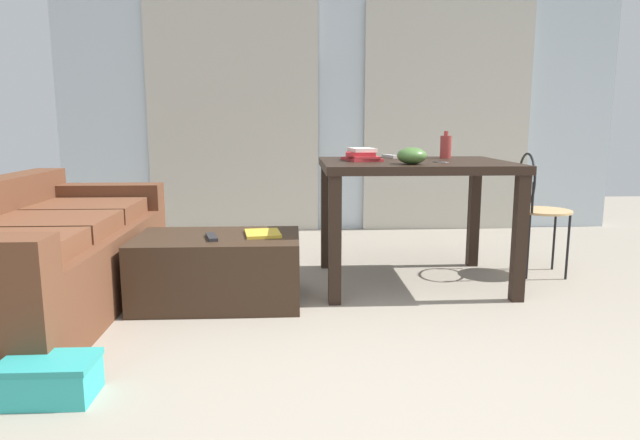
% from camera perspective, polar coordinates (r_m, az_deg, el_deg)
% --- Properties ---
extents(ground_plane, '(8.74, 8.74, 0.00)m').
position_cam_1_polar(ground_plane, '(3.34, 5.25, -7.89)').
color(ground_plane, gray).
extents(wall_back, '(5.22, 0.10, 2.57)m').
position_cam_1_polar(wall_back, '(5.39, 2.11, 12.73)').
color(wall_back, silver).
rests_on(wall_back, ground).
extents(curtains, '(3.57, 0.03, 2.11)m').
position_cam_1_polar(curtains, '(5.30, 2.18, 10.31)').
color(curtains, beige).
rests_on(curtains, ground).
extents(couch, '(0.90, 2.06, 0.70)m').
position_cam_1_polar(couch, '(3.46, -26.91, -3.38)').
color(couch, brown).
rests_on(couch, ground).
extents(coffee_table, '(0.92, 0.58, 0.39)m').
position_cam_1_polar(coffee_table, '(3.26, -10.31, -4.93)').
color(coffee_table, '#382619').
rests_on(coffee_table, ground).
extents(craft_table, '(1.15, 0.92, 0.78)m').
position_cam_1_polar(craft_table, '(3.56, 9.54, 4.20)').
color(craft_table, black).
rests_on(craft_table, ground).
extents(wire_chair, '(0.36, 0.37, 0.82)m').
position_cam_1_polar(wire_chair, '(4.00, 21.04, 1.94)').
color(wire_chair, tan).
rests_on(wire_chair, ground).
extents(bottle_near, '(0.07, 0.07, 0.18)m').
position_cam_1_polar(bottle_near, '(3.85, 12.66, 7.29)').
color(bottle_near, '#99332D').
rests_on(bottle_near, craft_table).
extents(bowl, '(0.17, 0.17, 0.10)m').
position_cam_1_polar(bowl, '(3.27, 9.33, 6.47)').
color(bowl, '#477033').
rests_on(bowl, craft_table).
extents(book_stack, '(0.24, 0.32, 0.08)m').
position_cam_1_polar(book_stack, '(3.55, 4.27, 6.60)').
color(book_stack, red).
rests_on(book_stack, craft_table).
extents(tv_remote_on_table, '(0.10, 0.17, 0.02)m').
position_cam_1_polar(tv_remote_on_table, '(3.85, 7.18, 6.44)').
color(tv_remote_on_table, '#B7B7B2').
rests_on(tv_remote_on_table, craft_table).
extents(scissors, '(0.08, 0.09, 0.00)m').
position_cam_1_polar(scissors, '(3.45, 11.96, 5.79)').
color(scissors, '#9EA0A5').
rests_on(scissors, craft_table).
extents(tv_remote_primary, '(0.09, 0.19, 0.02)m').
position_cam_1_polar(tv_remote_primary, '(3.15, -10.96, -1.71)').
color(tv_remote_primary, '#232326').
rests_on(tv_remote_primary, coffee_table).
extents(magazine, '(0.22, 0.26, 0.02)m').
position_cam_1_polar(magazine, '(3.21, -5.84, -1.36)').
color(magazine, gold).
rests_on(magazine, coffee_table).
extents(shoebox, '(0.34, 0.22, 0.15)m').
position_cam_1_polar(shoebox, '(2.39, -25.83, -14.34)').
color(shoebox, '#33B2AD').
rests_on(shoebox, ground).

